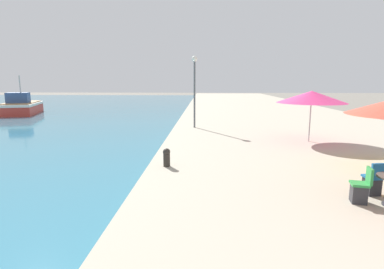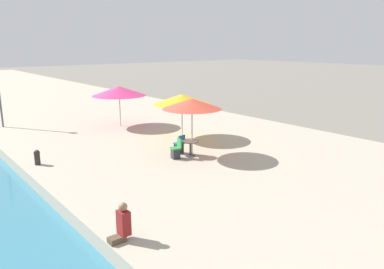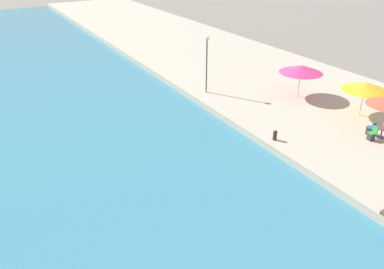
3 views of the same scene
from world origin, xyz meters
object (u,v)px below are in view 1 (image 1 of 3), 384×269
cafe_chair_left (360,190)px  cafe_chair_right (373,183)px  fishing_boat_mid (22,106)px  cafe_umbrella_striped (312,97)px  mooring_bollard (167,157)px  lamppost (195,80)px

cafe_chair_left → cafe_chair_right: same height
fishing_boat_mid → cafe_umbrella_striped: bearing=-50.7°
fishing_boat_mid → cafe_chair_left: 33.63m
cafe_chair_left → cafe_chair_right: 0.82m
cafe_umbrella_striped → cafe_chair_right: bearing=-96.2°
cafe_umbrella_striped → fishing_boat_mid: bearing=146.7°
cafe_umbrella_striped → mooring_bollard: (-6.59, -4.79, -1.88)m
cafe_umbrella_striped → lamppost: (-5.90, 4.37, 0.87)m
fishing_boat_mid → cafe_chair_right: bearing=-61.8°
mooring_bollard → cafe_chair_right: bearing=-23.0°
cafe_umbrella_striped → lamppost: 7.39m
cafe_umbrella_striped → lamppost: size_ratio=0.74×
cafe_chair_right → mooring_bollard: bearing=148.9°
fishing_boat_mid → cafe_chair_left: size_ratio=7.66×
cafe_umbrella_striped → mooring_bollard: bearing=-144.0°
cafe_umbrella_striped → cafe_chair_left: (-1.40, -7.81, -1.90)m
cafe_chair_right → cafe_chair_left: bearing=-145.3°
fishing_boat_mid → lamppost: bearing=-49.6°
cafe_chair_left → fishing_boat_mid: bearing=56.8°
cafe_chair_left → mooring_bollard: size_ratio=1.39×
fishing_boat_mid → mooring_bollard: 27.89m
cafe_chair_right → lamppost: bearing=105.7°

